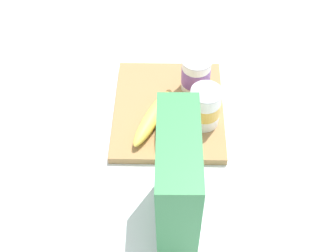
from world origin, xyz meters
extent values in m
plane|color=white|center=(0.00, 0.00, 0.00)|extent=(2.40, 2.40, 0.00)
cube|color=#A37A4C|center=(0.00, 0.00, 0.01)|extent=(0.30, 0.26, 0.02)
cube|color=#38844C|center=(0.28, 0.02, 0.13)|extent=(0.19, 0.07, 0.27)
cylinder|color=white|center=(-0.06, 0.06, 0.06)|extent=(0.07, 0.07, 0.09)
cylinder|color=#7A4C99|center=(-0.06, 0.06, 0.06)|extent=(0.07, 0.07, 0.05)
cylinder|color=silver|center=(-0.06, 0.06, 0.11)|extent=(0.07, 0.07, 0.00)
cylinder|color=white|center=(0.04, 0.08, 0.07)|extent=(0.07, 0.07, 0.09)
cylinder|color=gold|center=(0.04, 0.08, 0.07)|extent=(0.07, 0.07, 0.03)
cylinder|color=silver|center=(0.04, 0.08, 0.12)|extent=(0.07, 0.07, 0.00)
ellipsoid|color=#EBCA51|center=(0.05, -0.04, 0.04)|extent=(0.17, 0.10, 0.03)
ellipsoid|color=#EBCA51|center=(0.06, -0.01, 0.04)|extent=(0.19, 0.05, 0.03)
cylinder|color=brown|center=(-0.03, 0.00, 0.03)|extent=(0.01, 0.01, 0.02)
camera|label=1|loc=(0.66, 0.01, 0.76)|focal=45.22mm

